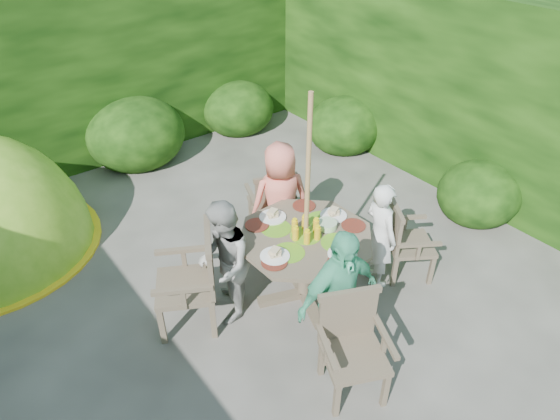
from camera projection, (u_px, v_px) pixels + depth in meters
ground at (227, 303)px, 5.07m from camera, size 60.00×60.00×0.00m
hedge_enclosure at (151, 145)px, 5.23m from camera, size 9.00×9.00×2.50m
patio_table at (306, 245)px, 4.80m from camera, size 1.71×1.71×0.93m
parasol_pole at (307, 207)px, 4.54m from camera, size 0.06×0.06×2.20m
garden_chair_right at (404, 239)px, 5.20m from camera, size 0.65×0.67×0.85m
garden_chair_left at (194, 279)px, 4.58m from camera, size 0.75×0.78×1.00m
garden_chair_back at (272, 202)px, 5.78m from camera, size 0.63×0.60×0.85m
garden_chair_front at (352, 344)px, 4.03m from camera, size 0.68×0.65×0.89m
child_right at (380, 235)px, 5.03m from camera, size 0.35×0.47×1.19m
child_left at (224, 263)px, 4.61m from camera, size 0.74×0.78×1.28m
child_back at (280, 200)px, 5.41m from camera, size 0.76×0.61×1.35m
child_front at (338, 299)px, 4.15m from camera, size 0.83×0.40×1.38m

